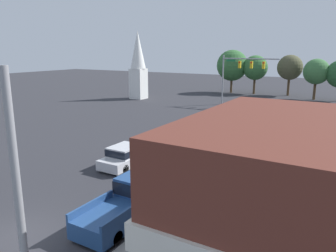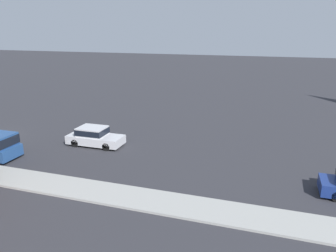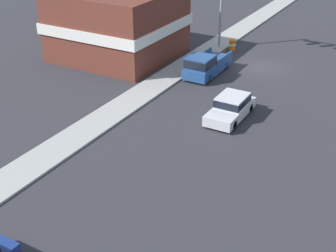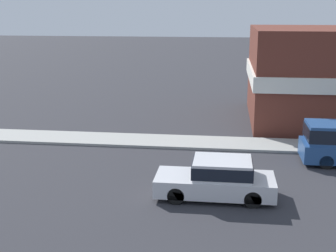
{
  "view_description": "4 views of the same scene",
  "coord_description": "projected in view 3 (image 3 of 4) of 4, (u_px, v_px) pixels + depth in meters",
  "views": [
    {
      "loc": [
        12.69,
        -8.03,
        8.34
      ],
      "look_at": [
        0.64,
        12.27,
        2.85
      ],
      "focal_mm": 35.0,
      "sensor_mm": 36.0,
      "label": 1
    },
    {
      "loc": [
        21.13,
        23.92,
        9.42
      ],
      "look_at": [
        0.96,
        17.39,
        3.08
      ],
      "focal_mm": 35.0,
      "sensor_mm": 36.0,
      "label": 2
    },
    {
      "loc": [
        -12.11,
        36.95,
        14.43
      ],
      "look_at": [
        -0.45,
        16.63,
        2.03
      ],
      "focal_mm": 50.0,
      "sensor_mm": 36.0,
      "label": 3
    },
    {
      "loc": [
        -18.93,
        9.85,
        7.29
      ],
      "look_at": [
        -1.45,
        12.07,
        2.79
      ],
      "focal_mm": 50.0,
      "sensor_mm": 36.0,
      "label": 4
    }
  ],
  "objects": [
    {
      "name": "sidewalk_curb",
      "position": [
        200.0,
        56.0,
        42.88
      ],
      "size": [
        2.4,
        60.0,
        0.14
      ],
      "color": "#9E9E99",
      "rests_on": "ground"
    },
    {
      "name": "corner_brick_building",
      "position": [
        118.0,
        24.0,
        41.7
      ],
      "size": [
        10.05,
        9.73,
        6.01
      ],
      "color": "brown",
      "rests_on": "ground"
    },
    {
      "name": "ground_plane",
      "position": [
        259.0,
        68.0,
        40.41
      ],
      "size": [
        200.0,
        200.0,
        0.0
      ],
      "primitive_type": "plane",
      "color": "#2D2D33"
    },
    {
      "name": "car_lead",
      "position": [
        231.0,
        107.0,
        31.59
      ],
      "size": [
        1.94,
        4.65,
        1.56
      ],
      "color": "black",
      "rests_on": "ground"
    },
    {
      "name": "pickup_truck_parked",
      "position": [
        205.0,
        65.0,
        38.29
      ],
      "size": [
        2.05,
        5.35,
        1.96
      ],
      "color": "black",
      "rests_on": "ground"
    },
    {
      "name": "construction_barrel",
      "position": [
        232.0,
        45.0,
        44.36
      ],
      "size": [
        0.65,
        0.65,
        0.98
      ],
      "color": "orange",
      "rests_on": "ground"
    }
  ]
}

